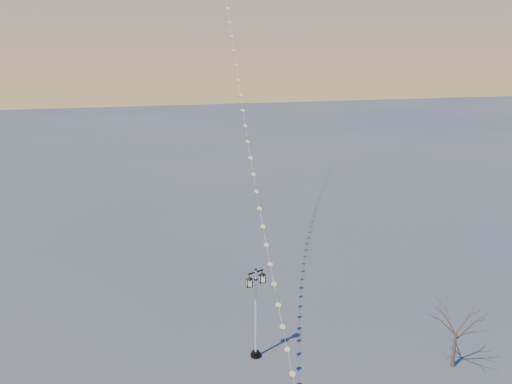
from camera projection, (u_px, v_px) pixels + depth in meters
name	position (u px, v px, depth m)	size (l,w,h in m)	color
ground	(291.00, 383.00, 26.73)	(300.00, 300.00, 0.00)	#535654
street_lamp	(256.00, 309.00, 28.35)	(1.29, 0.79, 5.33)	black
bare_tree	(457.00, 324.00, 27.52)	(2.24, 2.24, 3.72)	brown
kite_train	(236.00, 29.00, 39.22)	(4.77, 39.77, 36.70)	black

